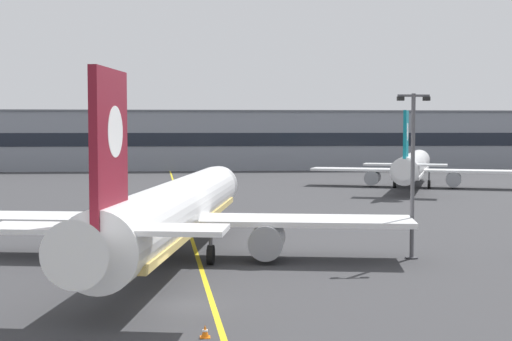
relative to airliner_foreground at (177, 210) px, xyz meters
name	(u,v)px	position (x,y,z in m)	size (l,w,h in m)	color
ground_plane	(181,306)	(0.51, -13.02, -3.37)	(400.00, 400.00, 0.00)	#353538
taxiway_centreline	(187,226)	(0.51, 16.98, -3.37)	(0.30, 180.00, 0.01)	yellow
airliner_foreground	(177,210)	(0.00, 0.00, 0.00)	(32.35, 41.34, 11.65)	white
airliner_background	(413,166)	(34.18, 57.35, -0.10)	(30.72, 38.73, 11.32)	white
apron_lamp_post	(413,172)	(16.07, -1.14, 2.57)	(2.24, 0.90, 11.30)	#515156
safety_cone_by_nose_gear	(199,223)	(1.53, 16.57, -3.11)	(0.44, 0.44, 0.55)	orange
safety_cone_by_tail	(205,332)	(1.66, -18.67, -3.11)	(0.44, 0.44, 0.55)	orange
terminal_building	(230,140)	(8.74, 108.15, 3.08)	(169.50, 12.40, 12.89)	gray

